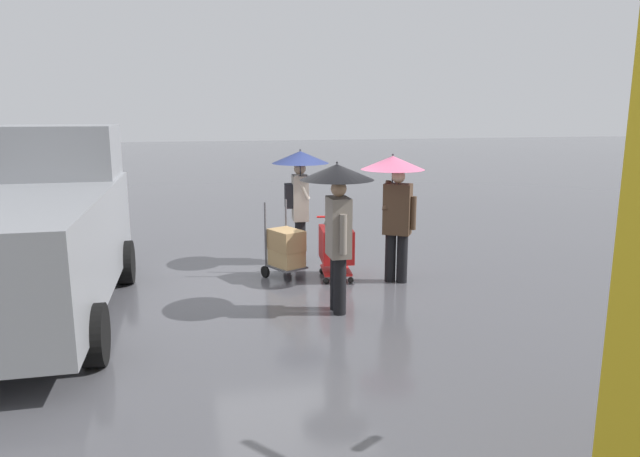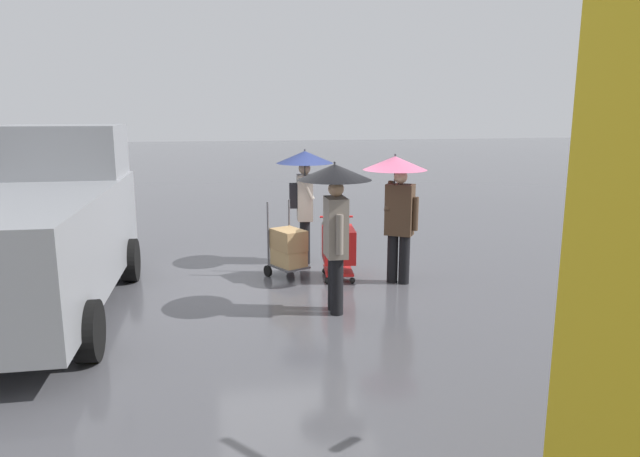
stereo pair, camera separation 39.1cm
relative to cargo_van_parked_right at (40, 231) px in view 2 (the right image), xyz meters
name	(u,v)px [view 2 (the right image)]	position (x,y,z in m)	size (l,w,h in m)	color
ground_plane	(291,285)	(-3.63, -0.61, -1.18)	(90.00, 90.00, 0.00)	#4C4C51
slush_patch_under_van	(46,266)	(0.70, -2.61, -1.18)	(1.42, 1.42, 0.01)	silver
cargo_van_parked_right	(40,231)	(0.00, 0.00, 0.00)	(2.25, 5.36, 2.60)	gray
shopping_cart_vendor	(338,246)	(-4.48, -0.83, -0.61)	(0.64, 0.88, 1.02)	red
hand_dolly_boxes	(288,248)	(-3.64, -1.01, -0.66)	(0.77, 0.85, 1.32)	#515156
pedestrian_pink_side	(397,189)	(-5.37, -0.44, 0.39)	(1.04, 1.04, 2.15)	black
pedestrian_black_side	(335,202)	(-4.08, 0.74, 0.41)	(1.04, 1.04, 2.15)	black
pedestrian_white_side	(304,180)	(-4.07, -1.95, 0.39)	(1.04, 1.04, 2.15)	black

